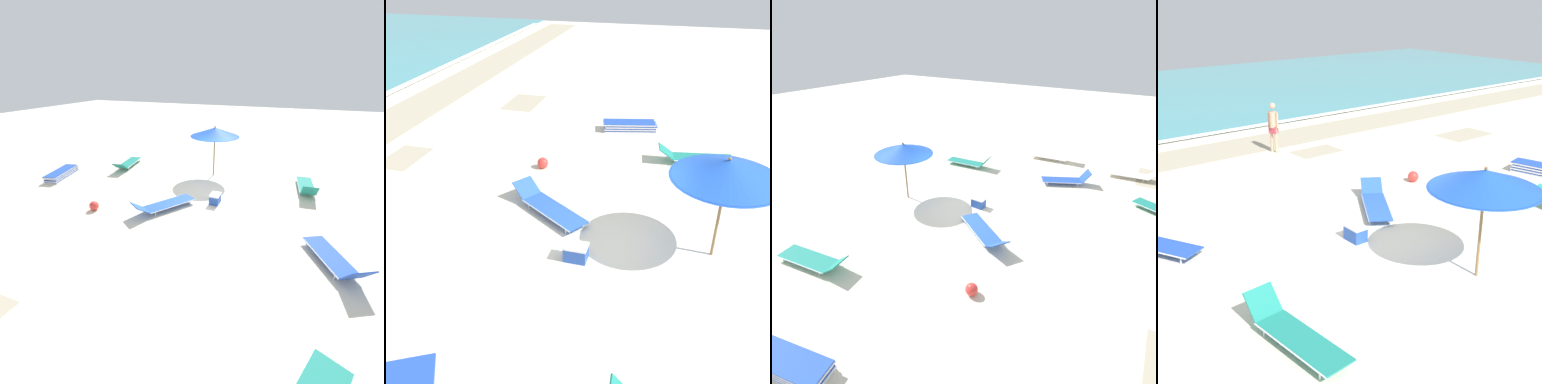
# 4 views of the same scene
# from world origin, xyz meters

# --- Properties ---
(ground_plane) EXTENTS (60.00, 60.00, 0.16)m
(ground_plane) POSITION_xyz_m (0.00, 0.01, -0.08)
(ground_plane) COLOR beige
(beach_umbrella) EXTENTS (2.20, 2.20, 2.31)m
(beach_umbrella) POSITION_xyz_m (0.30, -2.19, 2.04)
(beach_umbrella) COLOR olive
(beach_umbrella) RESTS_ON ground_plane
(lounger_stack) EXTENTS (1.02, 2.00, 0.32)m
(lounger_stack) POSITION_xyz_m (6.88, 0.56, 0.16)
(lounger_stack) COLOR blue
(lounger_stack) RESTS_ON ground_plane
(sun_lounger_beside_umbrella) EXTENTS (0.78, 2.24, 0.61)m
(sun_lounger_beside_umbrella) POSITION_xyz_m (-3.79, -1.78, 0.22)
(sun_lounger_beside_umbrella) COLOR #1E8475
(sun_lounger_beside_umbrella) RESTS_ON ground_plane
(sun_lounger_near_water_right) EXTENTS (1.79, 2.24, 0.50)m
(sun_lounger_near_water_right) POSITION_xyz_m (0.98, 1.69, 0.21)
(sun_lounger_near_water_right) COLOR blue
(sun_lounger_near_water_right) RESTS_ON ground_plane
(sun_lounger_mid_beach_solo) EXTENTS (0.94, 2.30, 0.51)m
(sun_lounger_mid_beach_solo) POSITION_xyz_m (4.78, -1.73, 0.21)
(sun_lounger_mid_beach_solo) COLOR #1E8475
(sun_lounger_mid_beach_solo) RESTS_ON ground_plane
(sun_lounger_mid_beach_pair_a) EXTENTS (1.45, 2.03, 0.63)m
(sun_lounger_mid_beach_pair_a) POSITION_xyz_m (-4.36, 2.87, 0.22)
(sun_lounger_mid_beach_pair_a) COLOR blue
(sun_lounger_mid_beach_pair_a) RESTS_ON ground_plane
(beach_ball) EXTENTS (0.33, 0.33, 0.33)m
(beach_ball) POSITION_xyz_m (3.29, 2.62, 0.16)
(beach_ball) COLOR red
(beach_ball) RESTS_ON ground_plane
(cooler_box) EXTENTS (0.36, 0.50, 0.37)m
(cooler_box) POSITION_xyz_m (-0.59, 0.59, 0.19)
(cooler_box) COLOR blue
(cooler_box) RESTS_ON ground_plane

